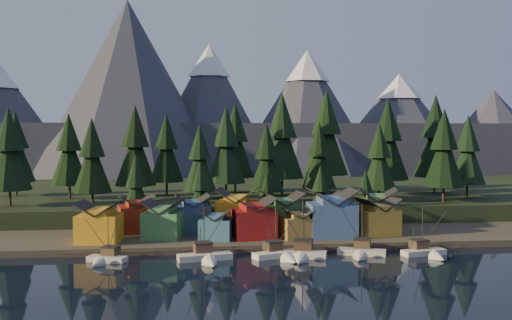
{
  "coord_description": "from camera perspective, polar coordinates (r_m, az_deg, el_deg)",
  "views": [
    {
      "loc": [
        -13.86,
        -104.28,
        25.57
      ],
      "look_at": [
        1.08,
        30.0,
        19.02
      ],
      "focal_mm": 40.0,
      "sensor_mm": 36.0,
      "label": 1
    }
  ],
  "objects": [
    {
      "name": "tree_hill_1",
      "position": [
        176.12,
        -18.19,
        0.77
      ],
      "size": [
        10.86,
        10.86,
        25.3
      ],
      "color": "#332319",
      "rests_on": "hillside"
    },
    {
      "name": "tree_hill_4",
      "position": [
        179.55,
        -8.95,
        0.97
      ],
      "size": [
        11.0,
        11.0,
        25.62
      ],
      "color": "#332319",
      "rests_on": "hillside"
    },
    {
      "name": "house_front_4",
      "position": [
        130.62,
        4.17,
        -6.24
      ],
      "size": [
        7.56,
        8.02,
        6.9
      ],
      "rotation": [
        0.0,
        0.0,
        0.12
      ],
      "color": "olive",
      "rests_on": "shore_strip"
    },
    {
      "name": "tree_shore_3",
      "position": [
        148.78,
        6.46,
        -3.22
      ],
      "size": [
        6.74,
        6.74,
        15.71
      ],
      "color": "#332319",
      "rests_on": "shore_strip"
    },
    {
      "name": "house_back_0",
      "position": [
        140.27,
        -11.85,
        -5.21
      ],
      "size": [
        9.81,
        9.57,
        8.99
      ],
      "rotation": [
        0.0,
        0.0,
        0.23
      ],
      "color": "maroon",
      "rests_on": "shore_strip"
    },
    {
      "name": "boat_2",
      "position": [
        114.9,
        -5.01,
        -8.95
      ],
      "size": [
        11.55,
        12.21,
        12.18
      ],
      "rotation": [
        0.0,
        0.0,
        0.19
      ],
      "color": "beige",
      "rests_on": "ground"
    },
    {
      "name": "boat_5",
      "position": [
        121.06,
        10.48,
        -8.4
      ],
      "size": [
        10.6,
        11.07,
        11.64
      ],
      "rotation": [
        0.0,
        0.0,
        -0.37
      ],
      "color": "beige",
      "rests_on": "ground"
    },
    {
      "name": "boat_6",
      "position": [
        124.25,
        16.72,
        -8.23
      ],
      "size": [
        10.04,
        10.56,
        11.11
      ],
      "rotation": [
        0.0,
        0.0,
        0.22
      ],
      "color": "beige",
      "rests_on": "ground"
    },
    {
      "name": "house_back_5",
      "position": [
        144.36,
        12.01,
        -4.72
      ],
      "size": [
        11.16,
        11.24,
        10.25
      ],
      "rotation": [
        0.0,
        0.0,
        -0.26
      ],
      "color": "#4D7E44",
      "rests_on": "shore_strip"
    },
    {
      "name": "house_front_5",
      "position": [
        133.04,
        7.57,
        -5.15
      ],
      "size": [
        10.75,
        9.82,
        11.0
      ],
      "rotation": [
        0.0,
        0.0,
        -0.03
      ],
      "color": "#3A5489",
      "rests_on": "shore_strip"
    },
    {
      "name": "house_front_2",
      "position": [
        129.19,
        -4.04,
        -6.34
      ],
      "size": [
        8.26,
        8.3,
        6.87
      ],
      "rotation": [
        0.0,
        0.0,
        -0.2
      ],
      "color": "teal",
      "rests_on": "shore_strip"
    },
    {
      "name": "mountain_ridge",
      "position": [
        318.02,
        -4.62,
        2.86
      ],
      "size": [
        560.0,
        190.0,
        90.0
      ],
      "color": "#444757",
      "rests_on": "ground"
    },
    {
      "name": "tree_shore_4",
      "position": [
        151.96,
        10.88,
        -3.39
      ],
      "size": [
        6.2,
        6.2,
        14.44
      ],
      "color": "#332319",
      "rests_on": "shore_strip"
    },
    {
      "name": "boat_4",
      "position": [
        116.91,
        4.62,
        -8.58
      ],
      "size": [
        10.5,
        11.16,
        12.82
      ],
      "rotation": [
        0.0,
        0.0,
        -0.3
      ],
      "color": "beige",
      "rests_on": "ground"
    },
    {
      "name": "tree_hill_2",
      "position": [
        154.65,
        -16.07,
        0.17
      ],
      "size": [
        10.08,
        10.08,
        23.48
      ],
      "color": "#332319",
      "rests_on": "hillside"
    },
    {
      "name": "tree_hill_6",
      "position": [
        169.63,
        -3.02,
        1.24
      ],
      "size": [
        11.8,
        11.8,
        27.49
      ],
      "color": "#332319",
      "rests_on": "hillside"
    },
    {
      "name": "tree_hill_11",
      "position": [
        162.93,
        12.22,
        0.12
      ],
      "size": [
        9.58,
        9.58,
        22.32
      ],
      "color": "#332319",
      "rests_on": "hillside"
    },
    {
      "name": "tree_hill_3",
      "position": [
        165.13,
        -11.96,
        1.15
      ],
      "size": [
        11.81,
        11.81,
        27.51
      ],
      "color": "#332319",
      "rests_on": "hillside"
    },
    {
      "name": "house_front_3",
      "position": [
        130.39,
        -0.22,
        -5.67
      ],
      "size": [
        10.02,
        9.63,
        9.36
      ],
      "rotation": [
        0.0,
        0.0,
        0.1
      ],
      "color": "maroon",
      "rests_on": "shore_strip"
    },
    {
      "name": "house_back_1",
      "position": [
        138.14,
        -6.41,
        -5.27
      ],
      "size": [
        8.83,
        8.92,
        9.09
      ],
      "rotation": [
        0.0,
        0.0,
        0.1
      ],
      "color": "#35517D",
      "rests_on": "shore_strip"
    },
    {
      "name": "ground",
      "position": [
        108.26,
        1.21,
        -10.89
      ],
      "size": [
        500.0,
        500.0,
        0.0
      ],
      "primitive_type": "plane",
      "color": "black",
      "rests_on": "ground"
    },
    {
      "name": "shore_strip",
      "position": [
        147.05,
        -0.86,
        -6.94
      ],
      "size": [
        400.0,
        50.0,
        1.5
      ],
      "primitive_type": "cube",
      "color": "#3D362C",
      "rests_on": "ground"
    },
    {
      "name": "tree_hill_14",
      "position": [
        192.72,
        17.49,
        2.0
      ],
      "size": [
        13.65,
        13.65,
        31.8
      ],
      "color": "#332319",
      "rests_on": "hillside"
    },
    {
      "name": "tree_hill_16",
      "position": [
        190.22,
        -22.89,
        0.98
      ],
      "size": [
        11.26,
        11.26,
        26.23
      ],
      "color": "#332319",
      "rests_on": "hillside"
    },
    {
      "name": "tree_hill_5",
      "position": [
        154.47,
        -5.65,
        -0.03
      ],
      "size": [
        9.47,
        9.47,
        22.05
      ],
      "color": "#332319",
      "rests_on": "hillside"
    },
    {
      "name": "hillside",
      "position": [
        196.08,
        -2.26,
        -3.84
      ],
      "size": [
        420.0,
        100.0,
        6.0
      ],
      "primitive_type": "cube",
      "color": "black",
      "rests_on": "ground"
    },
    {
      "name": "boat_0",
      "position": [
        117.08,
        -14.88,
        -8.87
      ],
      "size": [
        8.44,
        9.0,
        10.51
      ],
      "rotation": [
        0.0,
        0.0,
        -0.36
      ],
      "color": "beige",
      "rests_on": "ground"
    },
    {
      "name": "tree_hill_0",
      "position": [
        163.61,
        -23.46,
        0.73
      ],
      "size": [
        11.28,
        11.28,
        26.28
      ],
      "color": "#332319",
      "rests_on": "hillside"
    },
    {
      "name": "house_front_0",
      "position": [
        129.98,
        -15.42,
        -5.89
      ],
      "size": [
        9.92,
        9.48,
        8.97
      ],
      "rotation": [
        0.0,
        0.0,
        -0.12
      ],
      "color": "gold",
      "rests_on": "shore_strip"
    },
    {
      "name": "boat_3",
      "position": [
        116.97,
        2.41,
        -8.78
      ],
      "size": [
        10.82,
        11.26,
        11.59
      ],
      "rotation": [
        0.0,
        0.0,
        0.37
      ],
      "color": "white",
      "rests_on": "ground"
    },
    {
      "name": "tree_hill_10",
      "position": [
        189.43,
        7.04,
        2.42
      ],
      "size": [
        14.48,
        14.48,
        33.73
      ],
      "color": "#332319",
      "rests_on": "hillside"
    },
    {
      "name": "house_back_3",
      "position": [
        139.57,
        2.72,
        -5.1
      ],
      "size": [
        9.94,
        9.01,
        9.43
      ],
      "rotation": [
        0.0,
        0.0,
        0.09
      ],
      "color": "#3B6D3E",
      "rests_on": "shore_strip"
    },
    {
      "name": "tree_hill_17",
      "position": [
        181.86,
        20.41,
        0.72
      ],
      "size": [
        10.68,
        10.68,
        24.87
      ],
      "color": "#332319",
      "rests_on": "hillside"
    },
    {
      "name": "tree_shore_2",
      "position": [
        146.43,
        1.09,
        -3.68
      ],
      "size": [
        5.99,
        5.99,
        13.95
      ],
      "color": "#332319",
      "rests_on": "shore_strip"
    },
    {
      "name": "house_back_4",
      "position": [
        142.95,
        7.46,
        -5.01
      ],
      "size": [
        10.11,
        9.88,
        9.09
      ],
      "rotation": [
        0.0,
        0.0,
        0.26
      ],
      "color": "#AC6A2C",
      "rests_on": "shore_strip"
    },
    {
      "name": "house_back_2",
      "position": [
        140.4,
        -1.9,
        -4.87
      ],
      "size": [
        11.44,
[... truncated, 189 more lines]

